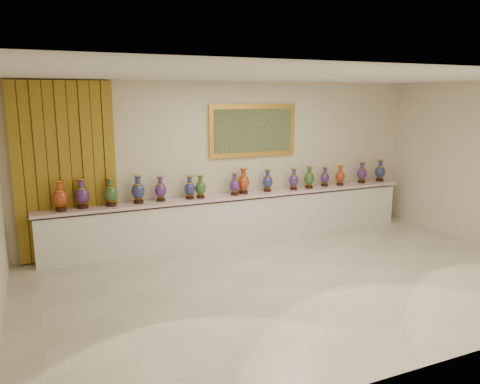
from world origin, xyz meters
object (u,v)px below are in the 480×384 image
object	(u,v)px
counter	(238,218)
vase_2	(111,193)
vase_0	(60,197)
vase_1	(82,195)

from	to	relation	value
counter	vase_2	xyz separation A→B (m)	(-2.35, -0.02, 0.68)
counter	vase_2	distance (m)	2.45
counter	vase_0	world-z (taller)	vase_0
vase_0	vase_1	world-z (taller)	vase_0
vase_0	vase_2	xyz separation A→B (m)	(0.80, 0.03, -0.01)
vase_0	vase_1	xyz separation A→B (m)	(0.34, 0.06, -0.00)
vase_1	vase_2	bearing A→B (deg)	-3.72
vase_2	vase_0	bearing A→B (deg)	-177.57
vase_2	counter	bearing A→B (deg)	0.59
vase_0	vase_2	world-z (taller)	vase_0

